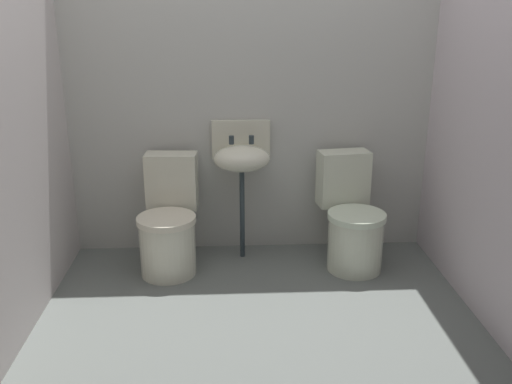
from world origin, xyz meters
name	(u,v)px	position (x,y,z in m)	size (l,w,h in m)	color
ground_plane	(258,322)	(0.00, 0.00, -0.04)	(3.01, 2.48, 0.08)	slate
wall_back	(250,90)	(0.00, 1.09, 1.19)	(3.01, 0.10, 2.39)	beige
wall_left	(6,119)	(-1.35, 0.10, 1.19)	(0.10, 2.28, 2.39)	#BFB6B4
wall_right	(499,114)	(1.35, 0.10, 1.19)	(0.10, 2.28, 2.39)	beige
toilet_left	(169,225)	(-0.58, 0.69, 0.32)	(0.42, 0.61, 0.78)	silver
toilet_right	(352,222)	(0.70, 0.69, 0.32)	(0.46, 0.64, 0.78)	silver
sink	(242,157)	(-0.07, 0.88, 0.75)	(0.42, 0.35, 0.99)	#2E393E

